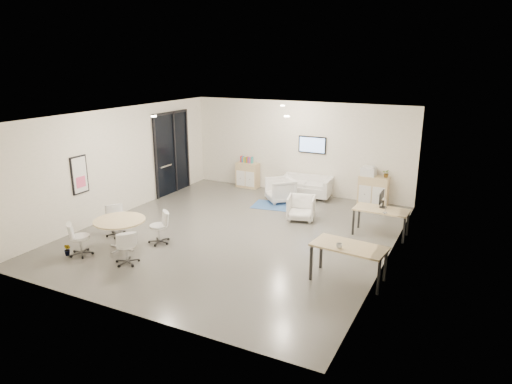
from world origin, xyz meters
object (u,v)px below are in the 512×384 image
(armchair_left, at_px, (280,189))
(desk_rear, at_px, (381,212))
(desk_front, at_px, (349,249))
(round_table, at_px, (120,223))
(armchair_right, at_px, (301,207))
(sideboard_right, at_px, (373,190))
(sideboard_left, at_px, (248,175))
(loveseat, at_px, (307,187))

(armchair_left, bearing_deg, desk_rear, 23.89)
(desk_front, xyz_separation_m, round_table, (-5.53, -0.86, -0.04))
(desk_rear, bearing_deg, desk_front, -88.98)
(armchair_left, xyz_separation_m, round_table, (-1.97, -5.39, 0.25))
(armchair_right, distance_m, desk_rear, 2.38)
(armchair_left, bearing_deg, round_table, -62.78)
(sideboard_right, bearing_deg, desk_rear, -73.20)
(sideboard_left, xyz_separation_m, desk_front, (5.36, -5.63, 0.26))
(desk_rear, bearing_deg, sideboard_left, 155.88)
(sideboard_right, xyz_separation_m, armchair_right, (-1.55, -2.45, -0.07))
(sideboard_left, relative_size, desk_rear, 0.64)
(desk_rear, bearing_deg, sideboard_right, 108.88)
(sideboard_right, bearing_deg, desk_front, -82.45)
(desk_front, bearing_deg, round_table, -165.26)
(sideboard_right, bearing_deg, armchair_right, -122.40)
(sideboard_left, relative_size, sideboard_right, 0.98)
(armchair_left, distance_m, desk_front, 5.77)
(armchair_right, relative_size, desk_rear, 0.55)
(sideboard_right, bearing_deg, armchair_left, -158.92)
(sideboard_left, height_order, desk_rear, sideboard_left)
(loveseat, bearing_deg, armchair_left, -127.19)
(sideboard_left, xyz_separation_m, armchair_left, (1.80, -1.10, -0.03))
(armchair_right, height_order, desk_front, desk_front)
(sideboard_left, relative_size, loveseat, 0.53)
(desk_front, bearing_deg, armchair_right, 131.89)
(armchair_left, height_order, desk_front, armchair_left)
(sideboard_left, xyz_separation_m, loveseat, (2.38, -0.18, -0.12))
(sideboard_left, height_order, desk_front, sideboard_left)
(loveseat, height_order, armchair_right, armchair_right)
(loveseat, xyz_separation_m, desk_front, (2.98, -5.45, 0.38))
(sideboard_left, height_order, armchair_right, sideboard_left)
(round_table, bearing_deg, sideboard_left, 88.49)
(sideboard_left, xyz_separation_m, sideboard_right, (4.61, -0.01, 0.01))
(armchair_right, bearing_deg, round_table, -142.94)
(armchair_right, height_order, round_table, armchair_right)
(armchair_left, distance_m, armchair_right, 1.86)
(desk_front, distance_m, round_table, 5.59)
(sideboard_right, xyz_separation_m, armchair_left, (-2.81, -1.08, -0.03))
(desk_rear, relative_size, desk_front, 0.89)
(loveseat, xyz_separation_m, desk_rear, (3.04, -2.48, 0.32))
(sideboard_left, distance_m, armchair_left, 2.11)
(sideboard_right, height_order, armchair_right, sideboard_right)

